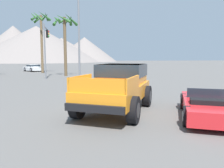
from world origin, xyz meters
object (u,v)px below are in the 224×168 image
red_convertible_car (208,107)px  palm_tree_short (64,30)px  street_lamp_post (79,17)px  parked_car_white (33,68)px  orange_pickup_truck (119,84)px  traffic_light_main (46,42)px  parked_car_tan (123,69)px  palm_tree_tall (41,28)px

red_convertible_car → palm_tree_short: bearing=131.9°
red_convertible_car → street_lamp_post: 11.23m
red_convertible_car → parked_car_white: (-11.43, 30.78, 0.15)m
orange_pickup_truck → traffic_light_main: traffic_light_main is taller
parked_car_tan → street_lamp_post: street_lamp_post is taller
palm_tree_short → red_convertible_car: bearing=-73.9°
orange_pickup_truck → parked_car_white: bearing=134.4°
parked_car_white → parked_car_tan: parked_car_tan is taller
street_lamp_post → palm_tree_short: (-1.39, 11.11, 0.44)m
parked_car_tan → traffic_light_main: bearing=-138.1°
traffic_light_main → orange_pickup_truck: bearing=-163.6°
parked_car_tan → palm_tree_short: bearing=-142.8°
red_convertible_car → parked_car_tan: (2.41, 24.71, 0.18)m
parked_car_tan → palm_tree_short: (-8.25, -4.45, 5.01)m
traffic_light_main → parked_car_tan: bearing=-57.0°
orange_pickup_truck → parked_car_white: orange_pickup_truck is taller
orange_pickup_truck → palm_tree_tall: size_ratio=0.60×
orange_pickup_truck → street_lamp_post: size_ratio=0.61×
red_convertible_car → parked_car_tan: size_ratio=0.97×
orange_pickup_truck → palm_tree_tall: (-6.40, 24.75, 5.51)m
parked_car_white → parked_car_tan: 15.11m
street_lamp_post → palm_tree_tall: 18.24m
palm_tree_short → parked_car_white: bearing=118.0°
traffic_light_main → palm_tree_tall: bearing=10.7°
street_lamp_post → palm_tree_tall: (-4.96, 17.49, 1.45)m
parked_car_tan → traffic_light_main: 12.62m
palm_tree_tall → palm_tree_short: bearing=-60.8°
red_convertible_car → palm_tree_tall: bearing=135.2°
parked_car_white → palm_tree_short: palm_tree_short is taller
parked_car_white → palm_tree_short: size_ratio=0.58×
parked_car_tan → street_lamp_post: 17.60m
orange_pickup_truck → palm_tree_short: palm_tree_short is taller
parked_car_white → palm_tree_short: (5.59, -10.52, 5.04)m
orange_pickup_truck → traffic_light_main: bearing=134.6°
traffic_light_main → palm_tree_tall: 9.10m
traffic_light_main → palm_tree_short: bearing=-41.8°
parked_car_white → orange_pickup_truck: bearing=-107.1°
parked_car_white → palm_tree_tall: 7.60m
orange_pickup_truck → red_convertible_car: (3.00, -1.90, -0.69)m
orange_pickup_truck → parked_car_tan: bearing=104.8°
parked_car_tan → palm_tree_tall: bearing=179.6°
red_convertible_car → parked_car_white: bearing=136.2°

